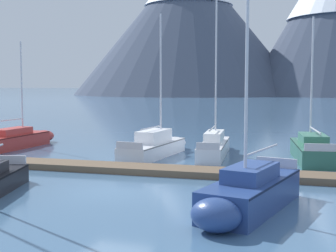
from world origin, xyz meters
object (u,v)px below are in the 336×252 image
at_px(sailboat_outer_slip, 248,193).
at_px(sailboat_end_of_dock, 312,149).
at_px(sailboat_far_berth, 215,145).
at_px(sailboat_nearest_berth, 17,139).
at_px(sailboat_mid_dock_starboard, 157,146).

xyz_separation_m(sailboat_outer_slip, sailboat_end_of_dock, (1.19, 11.76, -0.04)).
distance_m(sailboat_far_berth, sailboat_end_of_dock, 5.35).
relative_size(sailboat_far_berth, sailboat_end_of_dock, 1.19).
bearing_deg(sailboat_end_of_dock, sailboat_nearest_berth, -175.21).
relative_size(sailboat_nearest_berth, sailboat_far_berth, 0.82).
height_order(sailboat_far_berth, sailboat_outer_slip, sailboat_far_berth).
bearing_deg(sailboat_far_berth, sailboat_outer_slip, -70.27).
height_order(sailboat_mid_dock_starboard, sailboat_end_of_dock, sailboat_mid_dock_starboard).
bearing_deg(sailboat_end_of_dock, sailboat_outer_slip, -95.79).
relative_size(sailboat_nearest_berth, sailboat_end_of_dock, 0.97).
bearing_deg(sailboat_nearest_berth, sailboat_far_berth, 6.03).
height_order(sailboat_far_berth, sailboat_end_of_dock, sailboat_far_berth).
bearing_deg(sailboat_outer_slip, sailboat_nearest_berth, 148.62).
bearing_deg(sailboat_far_berth, sailboat_end_of_dock, 1.86).
relative_size(sailboat_nearest_berth, sailboat_mid_dock_starboard, 0.92).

